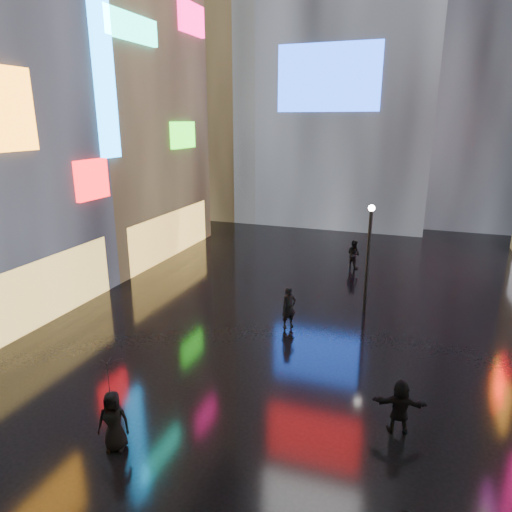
% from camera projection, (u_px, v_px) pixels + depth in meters
% --- Properties ---
extents(ground, '(140.00, 140.00, 0.00)m').
position_uv_depth(ground, '(311.00, 310.00, 22.19)').
color(ground, black).
rests_on(ground, ground).
extents(building_left_far, '(10.28, 12.00, 22.00)m').
position_uv_depth(building_left_far, '(97.00, 86.00, 29.61)').
color(building_left_far, black).
rests_on(building_left_far, ground).
extents(tower_flank_right, '(12.00, 12.00, 34.00)m').
position_uv_depth(tower_flank_right, '(495.00, 18.00, 37.87)').
color(tower_flank_right, black).
rests_on(tower_flank_right, ground).
extents(tower_flank_left, '(10.00, 10.00, 26.00)m').
position_uv_depth(tower_flank_left, '(223.00, 74.00, 42.83)').
color(tower_flank_left, black).
rests_on(tower_flank_left, ground).
extents(lamp_far, '(0.30, 0.30, 5.20)m').
position_uv_depth(lamp_far, '(368.00, 253.00, 21.24)').
color(lamp_far, black).
rests_on(lamp_far, ground).
extents(pedestrian_4, '(1.01, 0.83, 1.78)m').
position_uv_depth(pedestrian_4, '(114.00, 421.00, 12.60)').
color(pedestrian_4, black).
rests_on(pedestrian_4, ground).
extents(pedestrian_5, '(1.62, 0.74, 1.68)m').
position_uv_depth(pedestrian_5, '(400.00, 407.00, 13.31)').
color(pedestrian_5, black).
rests_on(pedestrian_5, ground).
extents(pedestrian_6, '(0.79, 0.79, 1.84)m').
position_uv_depth(pedestrian_6, '(289.00, 308.00, 20.14)').
color(pedestrian_6, black).
rests_on(pedestrian_6, ground).
extents(pedestrian_7, '(1.07, 1.02, 1.75)m').
position_uv_depth(pedestrian_7, '(354.00, 254.00, 28.34)').
color(pedestrian_7, black).
rests_on(pedestrian_7, ground).
extents(umbrella_2, '(1.15, 1.17, 0.96)m').
position_uv_depth(umbrella_2, '(109.00, 377.00, 12.21)').
color(umbrella_2, black).
rests_on(umbrella_2, pedestrian_4).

